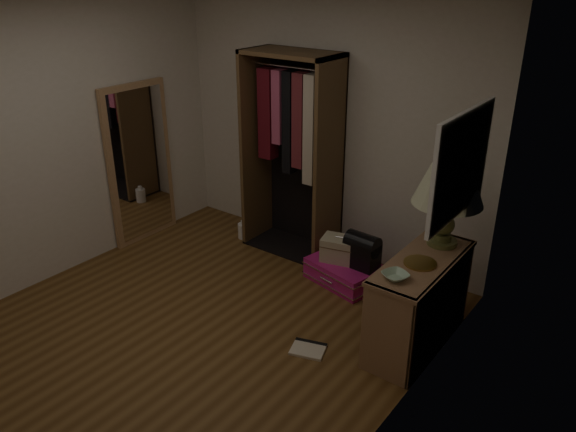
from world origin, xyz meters
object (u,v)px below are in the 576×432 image
object	(u,v)px
pink_suitcase	(345,272)
floor_mirror	(140,164)
train_case	(340,249)
black_bag	(362,250)
table_lamp	(449,185)
white_jug	(243,230)
open_wardrobe	(295,138)
console_bookshelf	(421,298)

from	to	relation	value
pink_suitcase	floor_mirror	bearing A→B (deg)	-156.35
floor_mirror	train_case	xyz separation A→B (m)	(2.22, 0.48, -0.53)
pink_suitcase	train_case	size ratio (longest dim) A/B	1.95
pink_suitcase	train_case	distance (m)	0.23
black_bag	table_lamp	size ratio (longest dim) A/B	0.49
table_lamp	white_jug	bearing A→B (deg)	173.69
train_case	table_lamp	world-z (taller)	table_lamp
black_bag	white_jug	bearing A→B (deg)	179.74
open_wardrobe	train_case	bearing A→B (deg)	-21.15
console_bookshelf	train_case	bearing A→B (deg)	156.89
console_bookshelf	table_lamp	size ratio (longest dim) A/B	1.63
console_bookshelf	black_bag	size ratio (longest dim) A/B	3.33
floor_mirror	white_jug	bearing A→B (deg)	33.78
console_bookshelf	table_lamp	bearing A→B (deg)	89.32
floor_mirror	pink_suitcase	size ratio (longest dim) A/B	2.22
console_bookshelf	floor_mirror	size ratio (longest dim) A/B	0.66
floor_mirror	train_case	bearing A→B (deg)	12.22
table_lamp	train_case	bearing A→B (deg)	172.20
console_bookshelf	open_wardrobe	bearing A→B (deg)	157.71
pink_suitcase	white_jug	distance (m)	1.40
pink_suitcase	white_jug	bearing A→B (deg)	-173.26
console_bookshelf	table_lamp	world-z (taller)	table_lamp
console_bookshelf	floor_mirror	xyz separation A→B (m)	(-3.24, -0.05, 0.46)
train_case	pink_suitcase	bearing A→B (deg)	-22.10
console_bookshelf	train_case	world-z (taller)	console_bookshelf
floor_mirror	pink_suitcase	bearing A→B (deg)	11.65
white_jug	black_bag	bearing A→B (deg)	-3.71
pink_suitcase	train_case	xyz separation A→B (m)	(-0.07, 0.01, 0.22)
console_bookshelf	pink_suitcase	distance (m)	1.08
white_jug	console_bookshelf	bearing A→B (deg)	-13.31
open_wardrobe	pink_suitcase	size ratio (longest dim) A/B	2.68
train_case	black_bag	distance (m)	0.23
pink_suitcase	open_wardrobe	bearing A→B (deg)	171.95
console_bookshelf	white_jug	xyz separation A→B (m)	(-2.34, 0.55, -0.30)
open_wardrobe	white_jug	world-z (taller)	open_wardrobe
floor_mirror	pink_suitcase	xyz separation A→B (m)	(2.29, 0.47, -0.75)
black_bag	train_case	bearing A→B (deg)	-171.78
black_bag	console_bookshelf	bearing A→B (deg)	-26.35
floor_mirror	white_jug	world-z (taller)	floor_mirror
console_bookshelf	black_bag	bearing A→B (deg)	150.20
floor_mirror	table_lamp	xyz separation A→B (m)	(3.24, 0.34, 0.40)
console_bookshelf	black_bag	distance (m)	0.91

